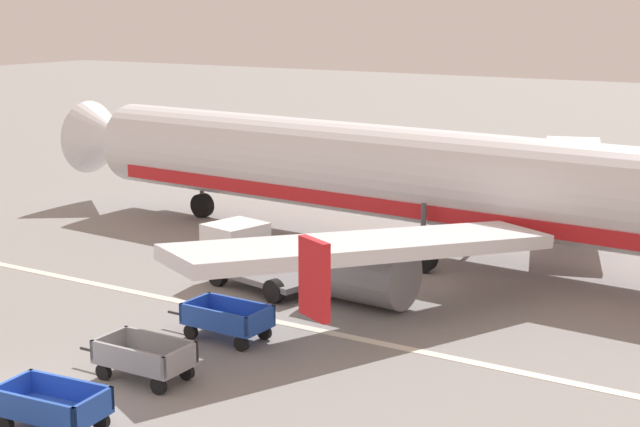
# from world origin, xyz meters

# --- Properties ---
(ground_plane) EXTENTS (220.00, 220.00, 0.00)m
(ground_plane) POSITION_xyz_m (0.00, 0.00, 0.00)
(ground_plane) COLOR gray
(apron_stripe) EXTENTS (120.00, 0.36, 0.01)m
(apron_stripe) POSITION_xyz_m (0.00, 8.64, 0.01)
(apron_stripe) COLOR silver
(apron_stripe) RESTS_ON ground
(airplane) EXTENTS (37.65, 30.24, 11.34)m
(airplane) POSITION_xyz_m (1.57, 18.53, 3.05)
(airplane) COLOR silver
(airplane) RESTS_ON ground
(baggage_cart_third_in_row) EXTENTS (3.61, 1.65, 1.07)m
(baggage_cart_third_in_row) POSITION_xyz_m (1.61, -0.56, 0.60)
(baggage_cart_third_in_row) COLOR #234CB2
(baggage_cart_third_in_row) RESTS_ON ground
(baggage_cart_fourth_in_row) EXTENTS (3.56, 1.45, 1.07)m
(baggage_cart_fourth_in_row) POSITION_xyz_m (1.29, 2.92, 0.60)
(baggage_cart_fourth_in_row) COLOR gray
(baggage_cart_fourth_in_row) RESTS_ON ground
(baggage_cart_far_end) EXTENTS (3.56, 1.43, 1.07)m
(baggage_cart_far_end) POSITION_xyz_m (1.23, 6.57, 0.60)
(baggage_cart_far_end) COLOR #234CB2
(baggage_cart_far_end) RESTS_ON ground
(service_truck_beside_carts) EXTENTS (4.67, 2.75, 2.10)m
(service_truck_beside_carts) POSITION_xyz_m (-1.77, 11.55, 1.10)
(service_truck_beside_carts) COLOR slate
(service_truck_beside_carts) RESTS_ON ground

